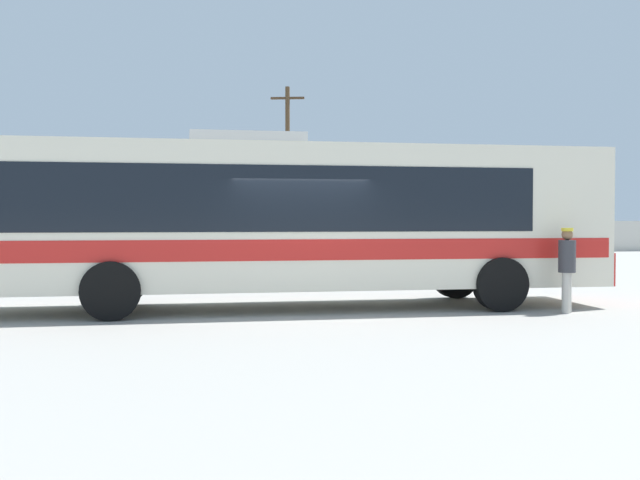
% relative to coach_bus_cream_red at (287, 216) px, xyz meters
% --- Properties ---
extents(ground_plane, '(300.00, 300.00, 0.00)m').
position_rel_coach_bus_cream_red_xyz_m(ground_plane, '(0.13, 9.39, -1.83)').
color(ground_plane, '#A3A099').
extents(perimeter_wall, '(80.00, 0.30, 1.67)m').
position_rel_coach_bus_cream_red_xyz_m(perimeter_wall, '(0.13, 23.08, -1.00)').
color(perimeter_wall, beige).
rests_on(perimeter_wall, ground_plane).
extents(coach_bus_cream_red, '(12.46, 2.90, 3.42)m').
position_rel_coach_bus_cream_red_xyz_m(coach_bus_cream_red, '(0.00, 0.00, 0.00)').
color(coach_bus_cream_red, silver).
rests_on(coach_bus_cream_red, ground_plane).
extents(attendant_by_bus_door, '(0.45, 0.45, 1.61)m').
position_rel_coach_bus_cream_red_xyz_m(attendant_by_bus_door, '(5.11, -1.62, -0.92)').
color(attendant_by_bus_door, '#B7B2A8').
rests_on(attendant_by_bus_door, ground_plane).
extents(parked_car_second_red, '(4.11, 2.18, 1.52)m').
position_rel_coach_bus_cream_red_xyz_m(parked_car_second_red, '(-4.34, 19.65, -1.03)').
color(parked_car_second_red, red).
rests_on(parked_car_second_red, ground_plane).
extents(parked_car_third_red, '(4.28, 2.26, 1.44)m').
position_rel_coach_bus_cream_red_xyz_m(parked_car_third_red, '(2.38, 19.17, -1.07)').
color(parked_car_third_red, red).
rests_on(parked_car_third_red, ground_plane).
extents(utility_pole_near, '(1.78, 0.53, 8.81)m').
position_rel_coach_bus_cream_red_xyz_m(utility_pole_near, '(2.96, 24.82, 2.76)').
color(utility_pole_near, '#4C3823').
rests_on(utility_pole_near, ground_plane).
extents(roadside_tree_midleft, '(4.33, 4.33, 6.06)m').
position_rel_coach_bus_cream_red_xyz_m(roadside_tree_midleft, '(-6.71, 28.73, 2.38)').
color(roadside_tree_midleft, brown).
rests_on(roadside_tree_midleft, ground_plane).
extents(roadside_tree_midright, '(3.71, 3.71, 6.13)m').
position_rel_coach_bus_cream_red_xyz_m(roadside_tree_midright, '(7.46, 29.85, 2.70)').
color(roadside_tree_midright, brown).
rests_on(roadside_tree_midright, ground_plane).
extents(roadside_tree_right, '(4.05, 4.05, 6.05)m').
position_rel_coach_bus_cream_red_xyz_m(roadside_tree_right, '(7.73, 29.71, 2.48)').
color(roadside_tree_right, brown).
rests_on(roadside_tree_right, ground_plane).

